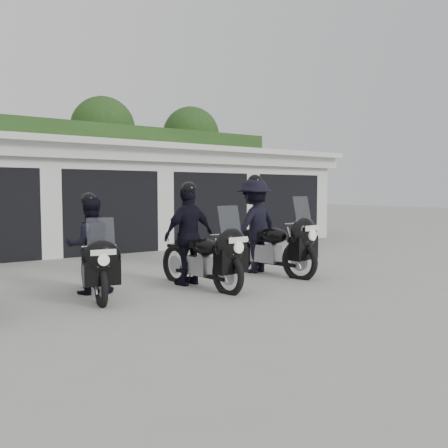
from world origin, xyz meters
TOP-DOWN VIEW (x-y plane):
  - ground at (0.00, 0.00)m, footprint 80.00×80.00m
  - garage_block at (-0.00, 8.06)m, footprint 16.40×6.80m
  - background_vegetation at (0.37, 12.92)m, footprint 20.00×3.90m
  - police_bike_b at (-2.12, 0.94)m, footprint 0.89×1.92m
  - police_bike_c at (-0.39, 0.63)m, footprint 1.09×2.15m
  - police_bike_d at (1.39, 0.99)m, footprint 1.33×2.33m

SIDE VIEW (x-z plane):
  - ground at x=0.00m, z-range 0.00..0.00m
  - police_bike_b at x=-2.12m, z-range -0.13..1.55m
  - police_bike_c at x=-0.39m, z-range -0.14..1.73m
  - police_bike_d at x=1.39m, z-range -0.15..1.90m
  - garage_block at x=0.00m, z-range -0.06..2.90m
  - background_vegetation at x=0.37m, z-range -0.13..5.67m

